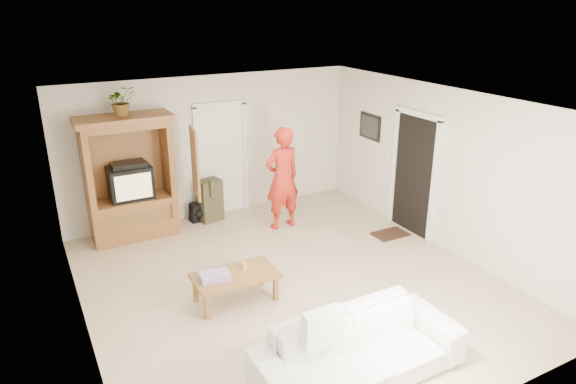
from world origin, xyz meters
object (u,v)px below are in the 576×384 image
(man, at_px, (282,178))
(armoire, at_px, (132,186))
(coffee_table, at_px, (235,277))
(sofa, at_px, (359,350))

(man, bearing_deg, armoire, -24.94)
(armoire, height_order, man, armoire)
(armoire, xyz_separation_m, coffee_table, (0.70, -2.72, -0.55))
(man, xyz_separation_m, coffee_table, (-1.69, -1.86, -0.55))
(man, relative_size, coffee_table, 1.63)
(man, bearing_deg, sofa, 69.01)
(sofa, bearing_deg, man, 73.70)
(armoire, bearing_deg, coffee_table, -75.61)
(armoire, xyz_separation_m, man, (2.39, -0.87, 0.01))
(sofa, xyz_separation_m, coffee_table, (-0.58, 2.00, 0.03))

